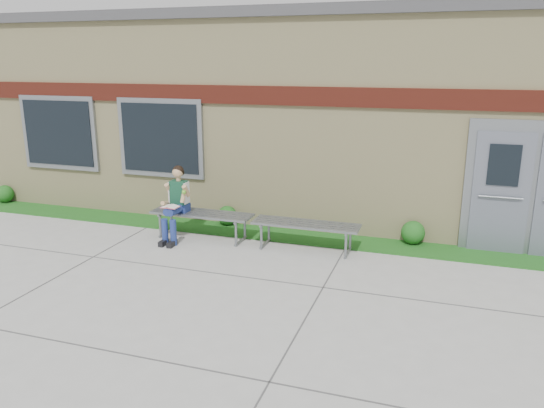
% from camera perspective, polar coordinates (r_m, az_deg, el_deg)
% --- Properties ---
extents(ground, '(80.00, 80.00, 0.00)m').
position_cam_1_polar(ground, '(7.76, -2.64, -9.47)').
color(ground, '#9E9E99').
rests_on(ground, ground).
extents(grass_strip, '(16.00, 0.80, 0.02)m').
position_cam_1_polar(grass_strip, '(10.06, 2.62, -3.52)').
color(grass_strip, '#124514').
rests_on(grass_strip, ground).
extents(school_building, '(16.20, 6.22, 4.20)m').
position_cam_1_polar(school_building, '(12.87, 6.88, 10.06)').
color(school_building, beige).
rests_on(school_building, ground).
extents(bench_left, '(1.93, 0.55, 0.50)m').
position_cam_1_polar(bench_left, '(9.97, -7.53, -1.54)').
color(bench_left, slate).
rests_on(bench_left, ground).
extents(bench_right, '(1.88, 0.52, 0.49)m').
position_cam_1_polar(bench_right, '(9.31, 3.65, -2.71)').
color(bench_right, slate).
rests_on(bench_right, ground).
extents(girl, '(0.47, 0.79, 1.38)m').
position_cam_1_polar(girl, '(9.89, -10.29, 0.30)').
color(girl, navy).
rests_on(girl, ground).
extents(shrub_west, '(0.40, 0.40, 0.40)m').
position_cam_1_polar(shrub_west, '(13.85, -26.81, 0.98)').
color(shrub_west, '#124514').
rests_on(shrub_west, grass_strip).
extents(shrub_mid, '(0.39, 0.39, 0.39)m').
position_cam_1_polar(shrub_mid, '(10.70, -4.85, -1.24)').
color(shrub_mid, '#124514').
rests_on(shrub_mid, grass_strip).
extents(shrub_east, '(0.42, 0.42, 0.42)m').
position_cam_1_polar(shrub_east, '(9.91, 14.93, -2.98)').
color(shrub_east, '#124514').
rests_on(shrub_east, grass_strip).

